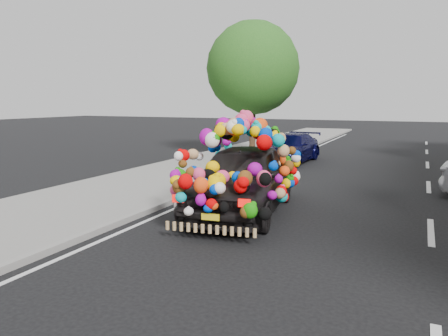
# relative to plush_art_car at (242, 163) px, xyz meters

# --- Properties ---
(ground) EXTENTS (100.00, 100.00, 0.00)m
(ground) POSITION_rel_plush_art_car_xyz_m (0.43, 0.06, -1.15)
(ground) COLOR black
(ground) RESTS_ON ground
(sidewalk) EXTENTS (4.00, 60.00, 0.12)m
(sidewalk) POSITION_rel_plush_art_car_xyz_m (-3.87, 0.06, -1.09)
(sidewalk) COLOR gray
(sidewalk) RESTS_ON ground
(kerb) EXTENTS (0.15, 60.00, 0.13)m
(kerb) POSITION_rel_plush_art_car_xyz_m (-1.92, 0.06, -1.08)
(kerb) COLOR gray
(kerb) RESTS_ON ground
(lane_markings) EXTENTS (6.00, 50.00, 0.01)m
(lane_markings) POSITION_rel_plush_art_car_xyz_m (4.03, 0.06, -1.14)
(lane_markings) COLOR silver
(lane_markings) RESTS_ON ground
(tree_near_sidewalk) EXTENTS (4.20, 4.20, 6.13)m
(tree_near_sidewalk) POSITION_rel_plush_art_car_xyz_m (-3.37, 9.56, 2.88)
(tree_near_sidewalk) COLOR #332114
(tree_near_sidewalk) RESTS_ON ground
(plush_art_car) EXTENTS (2.86, 5.09, 2.23)m
(plush_art_car) POSITION_rel_plush_art_car_xyz_m (0.00, 0.00, 0.00)
(plush_art_car) COLOR black
(plush_art_car) RESTS_ON ground
(navy_sedan) EXTENTS (1.93, 4.24, 1.20)m
(navy_sedan) POSITION_rel_plush_art_car_xyz_m (-1.28, 8.58, -0.55)
(navy_sedan) COLOR #050531
(navy_sedan) RESTS_ON ground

